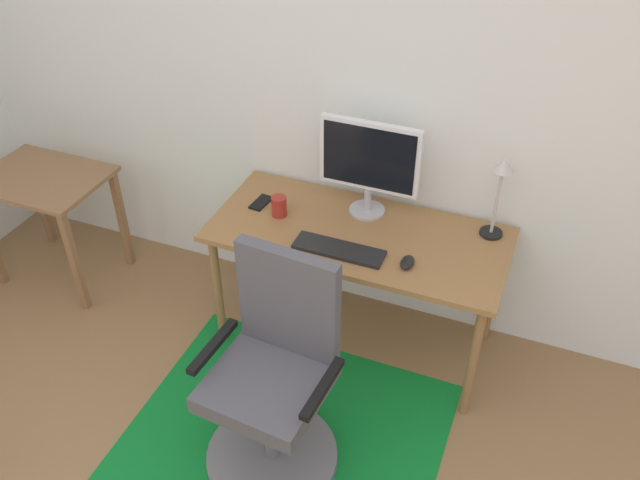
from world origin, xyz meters
name	(u,v)px	position (x,y,z in m)	size (l,w,h in m)	color
wall_back	(408,92)	(0.00, 2.20, 1.30)	(6.00, 0.10, 2.60)	white
area_rug	(282,442)	(-0.18, 1.04, 0.00)	(1.44, 1.29, 0.01)	#0F782A
desk	(358,244)	(-0.09, 1.80, 0.65)	(1.44, 0.65, 0.73)	olive
monitor	(369,160)	(-0.11, 1.99, 1.02)	(0.50, 0.18, 0.50)	#B2B2B7
keyboard	(339,250)	(-0.13, 1.63, 0.73)	(0.43, 0.13, 0.02)	black
computer_mouse	(407,262)	(0.20, 1.65, 0.74)	(0.06, 0.10, 0.03)	black
coffee_cup	(279,206)	(-0.51, 1.79, 0.78)	(0.08, 0.08, 0.10)	#A22A1F
cell_phone	(261,203)	(-0.64, 1.85, 0.73)	(0.07, 0.14, 0.01)	black
desk_lamp	(500,185)	(0.51, 2.02, 1.01)	(0.11, 0.11, 0.41)	black
office_chair	(275,391)	(-0.18, 0.99, 0.42)	(0.59, 0.59, 1.06)	slate
side_table	(47,195)	(-1.92, 1.69, 0.57)	(0.69, 0.52, 0.69)	olive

